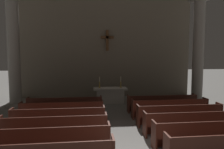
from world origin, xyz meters
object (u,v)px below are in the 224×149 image
object	(u,v)px
pew_left_row_5	(62,111)
pew_right_row_6	(162,103)
pew_right_row_2	(209,133)
candlestick_right	(121,84)
pew_left_row_6	(65,106)
candlestick_left	(100,84)
column_left_second	(14,52)
altar	(110,95)
pew_right_row_3	(192,123)
column_right_second	(198,52)
pew_right_row_5	(170,108)
pew_right_row_4	(180,114)
pew_left_row_3	(54,128)
pew_left_row_2	(48,140)
pew_left_row_4	(59,118)

from	to	relation	value
pew_left_row_5	pew_right_row_6	world-z (taller)	same
pew_right_row_2	candlestick_right	bearing A→B (deg)	105.66
pew_left_row_6	candlestick_right	distance (m)	4.19
candlestick_left	candlestick_right	distance (m)	1.40
column_left_second	candlestick_right	bearing A→B (deg)	2.23
altar	candlestick_left	distance (m)	1.00
pew_right_row_3	column_right_second	bearing A→B (deg)	59.78
pew_right_row_2	column_right_second	world-z (taller)	column_right_second
pew_right_row_5	altar	distance (m)	4.41
column_right_second	candlestick_left	size ratio (longest dim) A/B	9.32
column_left_second	altar	world-z (taller)	column_left_second
pew_left_row_6	pew_right_row_5	xyz separation A→B (m)	(5.28, -1.12, 0.00)
pew_right_row_4	altar	xyz separation A→B (m)	(-2.64, 4.66, 0.06)
pew_left_row_3	pew_left_row_6	size ratio (longest dim) A/B	1.00
column_left_second	pew_right_row_4	bearing A→B (deg)	-27.42
column_right_second	pew_left_row_2	bearing A→B (deg)	-141.93
pew_left_row_5	pew_left_row_2	bearing A→B (deg)	-90.00
pew_right_row_6	column_left_second	xyz separation A→B (m)	(-8.50, 2.16, 2.86)
pew_left_row_4	pew_left_row_5	distance (m)	1.12
pew_right_row_6	candlestick_right	bearing A→B (deg)	128.74
pew_left_row_4	pew_right_row_4	xyz separation A→B (m)	(5.28, 0.00, 0.00)
candlestick_left	pew_right_row_6	bearing A→B (deg)	-35.89
pew_left_row_4	pew_left_row_5	world-z (taller)	same
pew_left_row_2	column_left_second	xyz separation A→B (m)	(-3.22, 6.66, 2.86)
pew_left_row_4	column_left_second	bearing A→B (deg)	126.16
pew_right_row_4	column_right_second	size ratio (longest dim) A/B	0.56
column_left_second	pew_left_row_4	bearing A→B (deg)	-53.84
pew_left_row_2	pew_right_row_2	size ratio (longest dim) A/B	1.00
pew_left_row_6	pew_right_row_2	size ratio (longest dim) A/B	1.00
pew_left_row_3	candlestick_right	xyz separation A→B (m)	(3.34, 5.79, 0.77)
candlestick_right	pew_left_row_4	bearing A→B (deg)	-125.59
pew_right_row_6	candlestick_left	distance (m)	4.19
pew_left_row_5	column_right_second	world-z (taller)	column_right_second
pew_left_row_6	pew_right_row_3	distance (m)	6.26
pew_left_row_5	pew_right_row_2	size ratio (longest dim) A/B	1.00
pew_left_row_3	pew_right_row_5	distance (m)	5.74
pew_left_row_5	candlestick_left	distance (m)	4.11
pew_right_row_2	candlestick_left	world-z (taller)	candlestick_left
pew_right_row_4	candlestick_right	bearing A→B (deg)	112.56
altar	pew_right_row_3	bearing A→B (deg)	-65.50
pew_right_row_5	candlestick_left	size ratio (longest dim) A/B	5.23
pew_right_row_4	altar	bearing A→B (deg)	119.49
pew_left_row_2	pew_left_row_6	world-z (taller)	same
pew_right_row_4	altar	world-z (taller)	altar
pew_left_row_3	candlestick_right	world-z (taller)	candlestick_right
pew_right_row_5	pew_right_row_6	distance (m)	1.12
pew_left_row_2	pew_right_row_4	world-z (taller)	same
pew_right_row_6	pew_right_row_5	bearing A→B (deg)	-90.00
pew_left_row_2	column_left_second	size ratio (longest dim) A/B	0.56
pew_left_row_3	column_right_second	distance (m)	10.54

